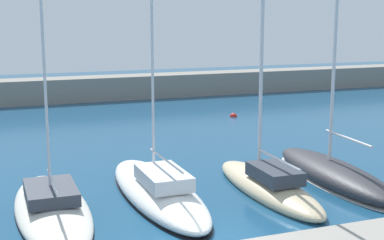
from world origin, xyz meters
TOP-DOWN VIEW (x-y plane):
  - breakwater_seawall at (0.00, 34.12)m, footprint 108.00×2.87m
  - sailboat_ivory_second at (-4.67, 4.90)m, footprint 2.95×9.76m
  - sailboat_white_third at (-0.13, 5.27)m, footprint 2.90×10.48m
  - sailboat_sand_fourth at (4.71, 4.22)m, footprint 2.35×8.82m
  - sailboat_charcoal_fifth at (8.46, 4.67)m, footprint 3.03×9.73m
  - mooring_buoy_red at (11.16, 21.74)m, footprint 0.57×0.57m

SIDE VIEW (x-z plane):
  - mooring_buoy_red at x=11.16m, z-range -0.29..0.29m
  - sailboat_ivory_second at x=-4.67m, z-range -8.58..9.08m
  - sailboat_white_third at x=-0.13m, z-range -7.96..8.65m
  - sailboat_sand_fourth at x=4.71m, z-range -7.96..8.83m
  - sailboat_charcoal_fifth at x=8.46m, z-range -9.08..10.05m
  - breakwater_seawall at x=0.00m, z-range 0.00..2.16m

